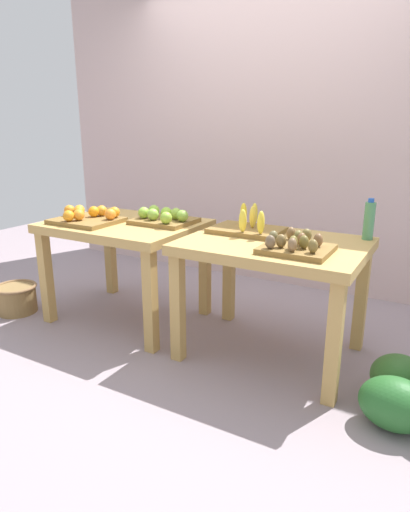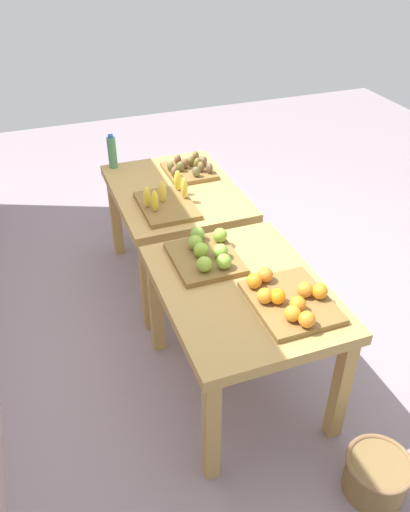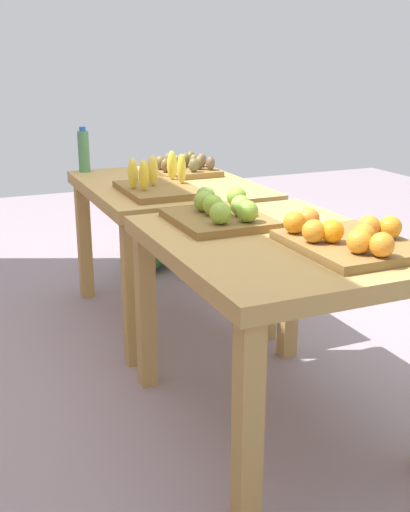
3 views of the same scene
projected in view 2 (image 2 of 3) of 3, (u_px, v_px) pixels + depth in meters
ground_plane at (204, 323)px, 3.41m from camera, size 8.00×8.00×0.00m
display_table_left at (242, 302)px, 2.62m from camera, size 1.04×0.80×0.73m
display_table_right at (175, 202)px, 3.49m from camera, size 1.04×0.80×0.73m
orange_bin at (289, 299)px, 2.42m from camera, size 0.46×0.36×0.11m
apple_bin at (207, 253)px, 2.73m from camera, size 0.41×0.35×0.11m
banana_crate at (166, 202)px, 3.20m from camera, size 0.44×0.32×0.17m
kiwi_bin at (189, 168)px, 3.59m from camera, size 0.36×0.33×0.10m
water_bottle at (112, 152)px, 3.63m from camera, size 0.06×0.06×0.24m
watermelon_pile at (177, 197)px, 4.50m from camera, size 0.60×0.52×0.46m
wicker_basket at (376, 475)px, 2.39m from camera, size 0.31×0.31×0.22m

